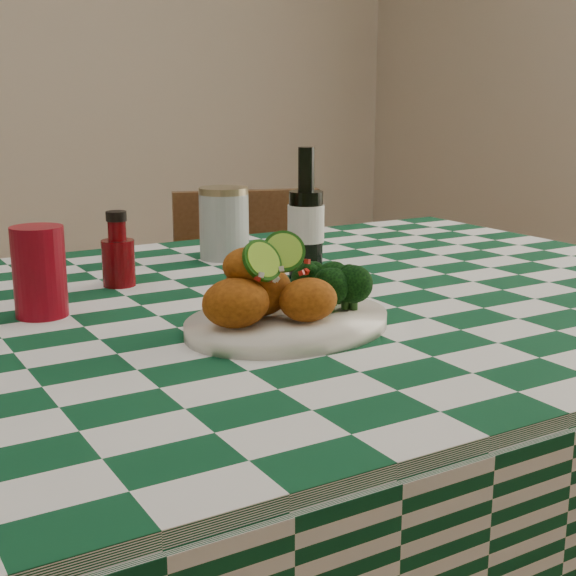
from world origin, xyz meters
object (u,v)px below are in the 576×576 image
fried_chicken_pile (273,279)px  ketchup_bottle (118,249)px  plate (288,323)px  mason_jar (224,223)px  wooden_chair_right (259,365)px  dining_table (231,553)px  beer_bottle (306,214)px  red_tumbler (39,272)px

fried_chicken_pile → ketchup_bottle: fried_chicken_pile is taller
plate → ketchup_bottle: ketchup_bottle is taller
mason_jar → wooden_chair_right: mason_jar is taller
dining_table → beer_bottle: beer_bottle is taller
beer_bottle → wooden_chair_right: 0.79m
dining_table → fried_chicken_pile: size_ratio=10.52×
ketchup_bottle → beer_bottle: (0.28, -0.10, 0.05)m
dining_table → plate: (0.02, -0.15, 0.40)m
dining_table → beer_bottle: (0.19, 0.10, 0.50)m
dining_table → ketchup_bottle: 0.50m
beer_bottle → plate: bearing=-126.2°
ketchup_bottle → wooden_chair_right: ketchup_bottle is taller
mason_jar → beer_bottle: (0.04, -0.21, 0.04)m
ketchup_bottle → red_tumbler: bearing=-141.5°
beer_bottle → wooden_chair_right: beer_bottle is taller
red_tumbler → beer_bottle: (0.43, 0.02, 0.04)m
fried_chicken_pile → beer_bottle: size_ratio=0.74×
fried_chicken_pile → mason_jar: mason_jar is taller
mason_jar → wooden_chair_right: (0.27, 0.37, -0.43)m
red_tumbler → mason_jar: (0.39, 0.23, 0.00)m
mason_jar → wooden_chair_right: 0.63m
wooden_chair_right → dining_table: bearing=-103.2°
fried_chicken_pile → mason_jar: 0.49m
fried_chicken_pile → wooden_chair_right: bearing=62.5°
fried_chicken_pile → beer_bottle: bearing=50.7°
dining_table → beer_bottle: bearing=26.7°
plate → dining_table: bearing=95.9°
dining_table → beer_bottle: size_ratio=7.83×
beer_bottle → mason_jar: bearing=101.2°
dining_table → mason_jar: (0.15, 0.31, 0.46)m
dining_table → plate: plate is taller
fried_chicken_pile → beer_bottle: 0.32m
ketchup_bottle → plate: bearing=-73.5°
red_tumbler → beer_bottle: bearing=2.3°
ketchup_bottle → beer_bottle: 0.30m
dining_table → wooden_chair_right: wooden_chair_right is taller
red_tumbler → mason_jar: mason_jar is taller
ketchup_bottle → wooden_chair_right: bearing=43.4°
fried_chicken_pile → wooden_chair_right: (0.43, 0.83, -0.44)m
plate → red_tumbler: size_ratio=2.29×
ketchup_bottle → dining_table: bearing=-66.3°
mason_jar → beer_bottle: size_ratio=0.61×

